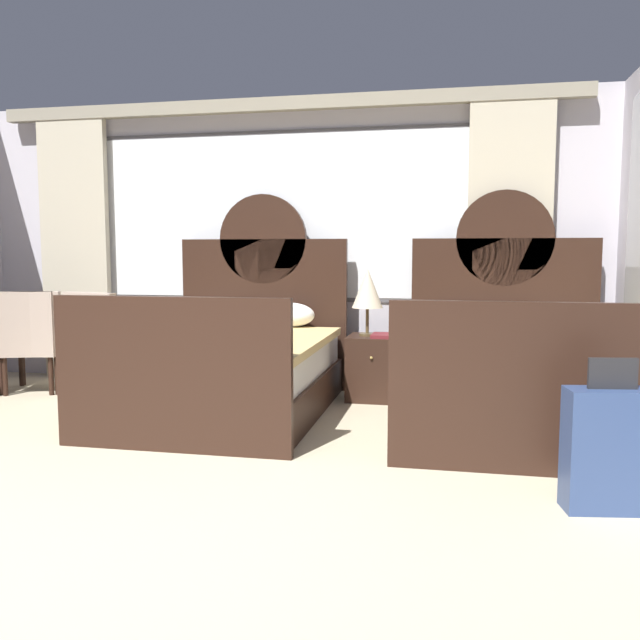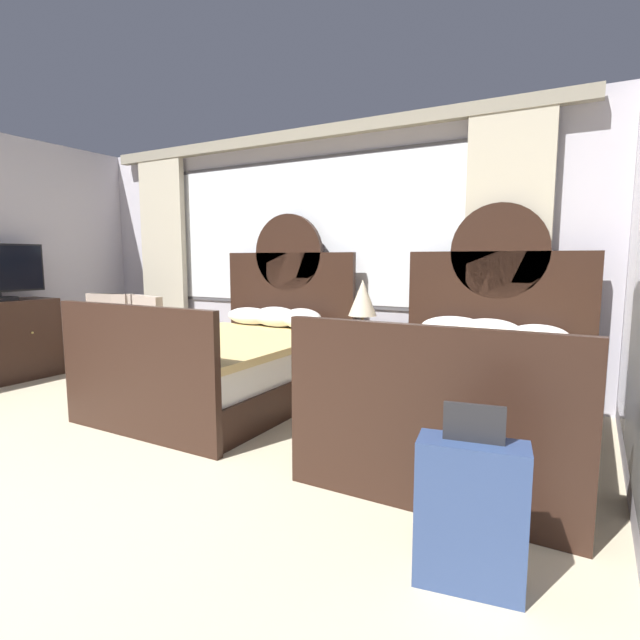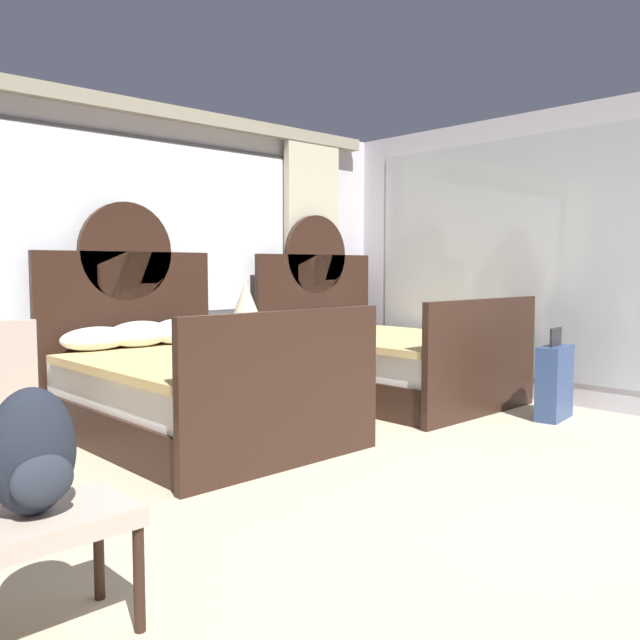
% 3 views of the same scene
% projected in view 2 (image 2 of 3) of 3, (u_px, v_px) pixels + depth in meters
% --- Properties ---
extents(wall_back_window, '(6.02, 0.22, 2.70)m').
position_uv_depth(wall_back_window, '(307.00, 250.00, 5.34)').
color(wall_back_window, silver).
rests_on(wall_back_window, ground_plane).
extents(bed_near_window, '(1.58, 2.13, 1.80)m').
position_uv_depth(bed_near_window, '(232.00, 362.00, 4.51)').
color(bed_near_window, black).
rests_on(bed_near_window, ground_plane).
extents(bed_near_mirror, '(1.58, 2.13, 1.80)m').
position_uv_depth(bed_near_mirror, '(470.00, 393.00, 3.46)').
color(bed_near_mirror, black).
rests_on(bed_near_mirror, ground_plane).
extents(nightstand_between_beds, '(0.45, 0.48, 0.55)m').
position_uv_depth(nightstand_between_beds, '(368.00, 370.00, 4.58)').
color(nightstand_between_beds, black).
rests_on(nightstand_between_beds, ground_plane).
extents(table_lamp_on_nightstand, '(0.27, 0.27, 0.58)m').
position_uv_depth(table_lamp_on_nightstand, '(363.00, 299.00, 4.52)').
color(table_lamp_on_nightstand, brown).
rests_on(table_lamp_on_nightstand, nightstand_between_beds).
extents(book_on_nightstand, '(0.18, 0.26, 0.03)m').
position_uv_depth(book_on_nightstand, '(373.00, 342.00, 4.42)').
color(book_on_nightstand, maroon).
rests_on(book_on_nightstand, nightstand_between_beds).
extents(armchair_by_window_left, '(0.67, 0.67, 0.93)m').
position_uv_depth(armchair_by_window_left, '(162.00, 333.00, 5.41)').
color(armchair_by_window_left, '#B29E8E').
rests_on(armchair_by_window_left, ground_plane).
extents(armchair_by_window_centre, '(0.69, 0.69, 0.93)m').
position_uv_depth(armchair_by_window_centre, '(120.00, 328.00, 5.75)').
color(armchair_by_window_centre, '#B29E8E').
rests_on(armchair_by_window_centre, ground_plane).
extents(armchair_by_window_right, '(0.65, 0.65, 0.93)m').
position_uv_depth(armchair_by_window_right, '(118.00, 328.00, 5.76)').
color(armchair_by_window_right, '#B29E8E').
rests_on(armchair_by_window_right, ground_plane).
extents(suitcase_on_floor, '(0.45, 0.25, 0.76)m').
position_uv_depth(suitcase_on_floor, '(470.00, 514.00, 1.94)').
color(suitcase_on_floor, navy).
rests_on(suitcase_on_floor, ground_plane).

